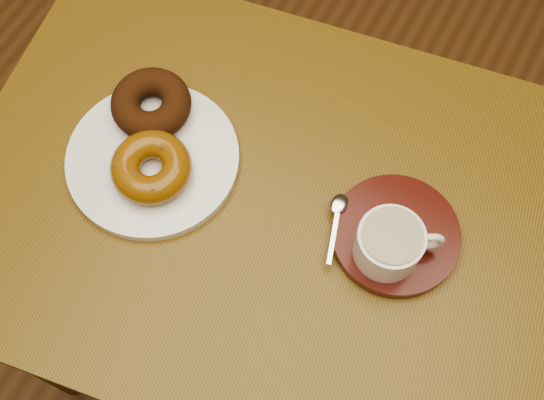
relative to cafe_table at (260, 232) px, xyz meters
The scene contains 7 objects.
cafe_table is the anchor object (origin of this frame).
donut_plate 0.20m from the cafe_table, behind, with size 0.23×0.23×0.01m, color white.
donut_cinnamon 0.25m from the cafe_table, 167.89° to the left, with size 0.11×0.11×0.04m, color #361B0A.
donut_caramel 0.21m from the cafe_table, 163.64° to the right, with size 0.12×0.12×0.04m.
saucer 0.22m from the cafe_table, 11.82° to the left, with size 0.16×0.16×0.02m, color #3B0E08.
coffee_cup 0.24m from the cafe_table, ahead, with size 0.10×0.08×0.06m.
teaspoon 0.18m from the cafe_table, 15.45° to the left, with size 0.04×0.10×0.01m.
Camera 1 is at (0.24, -0.01, 1.57)m, focal length 45.00 mm.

